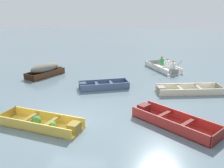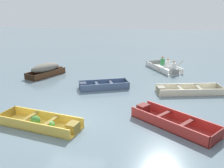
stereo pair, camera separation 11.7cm
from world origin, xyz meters
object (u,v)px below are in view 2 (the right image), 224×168
(rowboat_white_with_crew, at_px, (165,67))
(dinghy_yellow_foreground, at_px, (43,123))
(skiff_cream_near_moored, at_px, (187,91))
(skiff_dark_varnish_outer_moored, at_px, (46,69))
(skiff_slate_blue_far_moored, at_px, (102,86))
(skiff_red_mid_moored, at_px, (170,121))

(rowboat_white_with_crew, bearing_deg, dinghy_yellow_foreground, -115.22)
(skiff_cream_near_moored, relative_size, skiff_dark_varnish_outer_moored, 1.28)
(dinghy_yellow_foreground, relative_size, skiff_slate_blue_far_moored, 1.18)
(rowboat_white_with_crew, bearing_deg, skiff_cream_near_moored, -76.51)
(skiff_cream_near_moored, bearing_deg, rowboat_white_with_crew, 103.49)
(skiff_red_mid_moored, height_order, rowboat_white_with_crew, rowboat_white_with_crew)
(skiff_cream_near_moored, bearing_deg, skiff_slate_blue_far_moored, -178.39)
(skiff_cream_near_moored, height_order, rowboat_white_with_crew, rowboat_white_with_crew)
(dinghy_yellow_foreground, height_order, skiff_cream_near_moored, dinghy_yellow_foreground)
(dinghy_yellow_foreground, relative_size, skiff_cream_near_moored, 0.95)
(skiff_red_mid_moored, bearing_deg, skiff_cream_near_moored, 76.83)
(dinghy_yellow_foreground, distance_m, skiff_slate_blue_far_moored, 4.98)
(rowboat_white_with_crew, bearing_deg, skiff_dark_varnish_outer_moored, -158.62)
(dinghy_yellow_foreground, xyz_separation_m, rowboat_white_with_crew, (4.49, 9.53, 0.07))
(skiff_cream_near_moored, bearing_deg, skiff_red_mid_moored, -103.17)
(skiff_slate_blue_far_moored, relative_size, rowboat_white_with_crew, 0.87)
(skiff_slate_blue_far_moored, xyz_separation_m, rowboat_white_with_crew, (3.41, 4.67, 0.08))
(skiff_slate_blue_far_moored, xyz_separation_m, skiff_dark_varnish_outer_moored, (-4.09, 1.73, 0.33))
(skiff_cream_near_moored, relative_size, skiff_slate_blue_far_moored, 1.24)
(dinghy_yellow_foreground, xyz_separation_m, skiff_dark_varnish_outer_moored, (-3.02, 6.60, 0.32))
(dinghy_yellow_foreground, bearing_deg, rowboat_white_with_crew, 64.78)
(skiff_dark_varnish_outer_moored, distance_m, rowboat_white_with_crew, 8.06)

